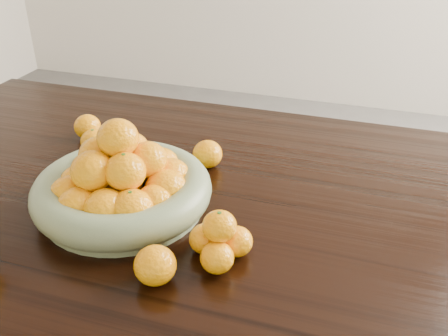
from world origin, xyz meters
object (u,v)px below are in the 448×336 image
(orange_pyramid, at_px, (220,241))
(loose_orange_0, at_px, (94,141))
(dining_table, at_px, (238,229))
(fruit_bowl, at_px, (123,185))

(orange_pyramid, xyz_separation_m, loose_orange_0, (-0.44, 0.30, -0.01))
(dining_table, relative_size, loose_orange_0, 28.76)
(dining_table, distance_m, fruit_bowl, 0.29)
(dining_table, relative_size, fruit_bowl, 5.26)
(dining_table, xyz_separation_m, loose_orange_0, (-0.42, 0.09, 0.12))
(dining_table, height_order, orange_pyramid, orange_pyramid)
(orange_pyramid, bearing_deg, loose_orange_0, 145.59)
(dining_table, bearing_deg, fruit_bowl, -152.67)
(fruit_bowl, distance_m, loose_orange_0, 0.28)
(dining_table, xyz_separation_m, orange_pyramid, (0.03, -0.21, 0.13))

